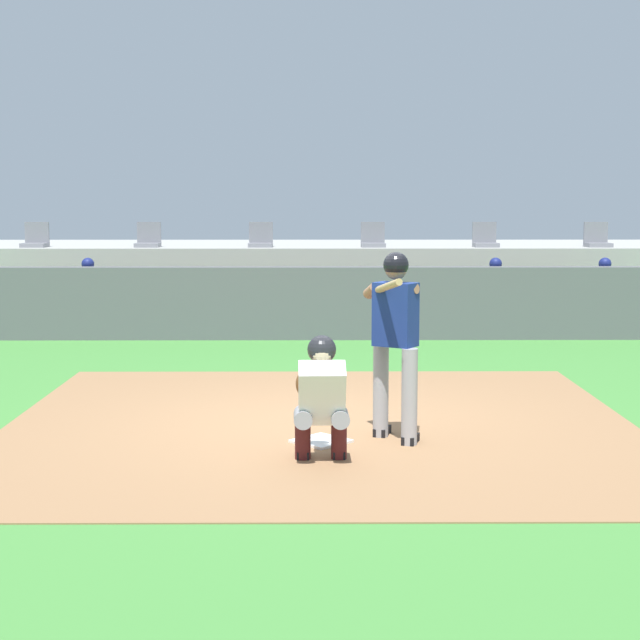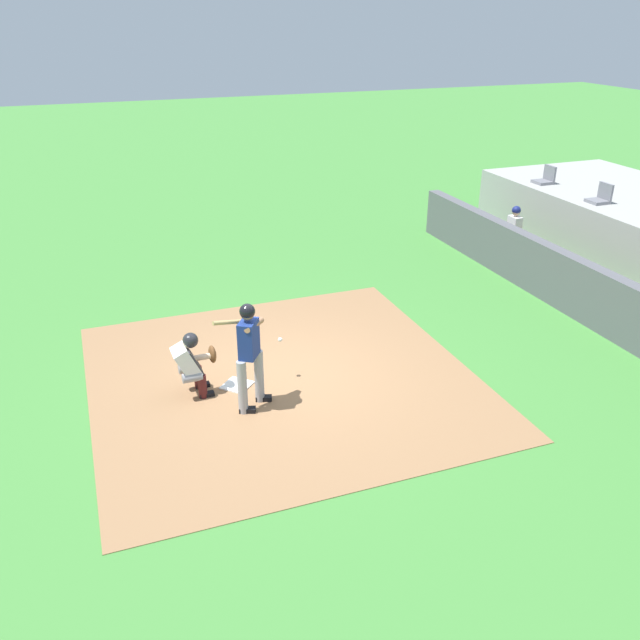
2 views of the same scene
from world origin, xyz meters
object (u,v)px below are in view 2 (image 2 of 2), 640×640
batter_at_plate (249,349)px  dugout_player_0 (510,230)px  home_plate (237,385)px  catcher_crouched (193,361)px  stadium_seat_1 (601,197)px  stadium_seat_0 (545,178)px

batter_at_plate → dugout_player_0: 9.33m
home_plate → batter_at_plate: size_ratio=0.24×
home_plate → batter_at_plate: (0.69, 0.08, 1.01)m
catcher_crouched → stadium_seat_1: 11.39m
batter_at_plate → stadium_seat_1: stadium_seat_1 is taller
batter_at_plate → stadium_seat_0: bearing=121.2°
stadium_seat_1 → batter_at_plate: bearing=-68.7°
home_plate → catcher_crouched: catcher_crouched is taller
batter_at_plate → catcher_crouched: bearing=-132.0°
batter_at_plate → stadium_seat_1: 10.85m
batter_at_plate → catcher_crouched: size_ratio=0.97×
catcher_crouched → stadium_seat_0: stadium_seat_0 is taller
catcher_crouched → stadium_seat_0: 12.18m
stadium_seat_0 → catcher_crouched: bearing=-63.6°
dugout_player_0 → stadium_seat_0: size_ratio=2.71×
batter_at_plate → dugout_player_0: batter_at_plate is taller
home_plate → stadium_seat_1: (-3.25, 10.18, 1.51)m
stadium_seat_1 → catcher_crouched: bearing=-73.4°
dugout_player_0 → stadium_seat_1: stadium_seat_1 is taller
batter_at_plate → catcher_crouched: 1.14m
home_plate → batter_at_plate: batter_at_plate is taller
home_plate → stadium_seat_0: (-5.42, 10.18, 1.51)m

